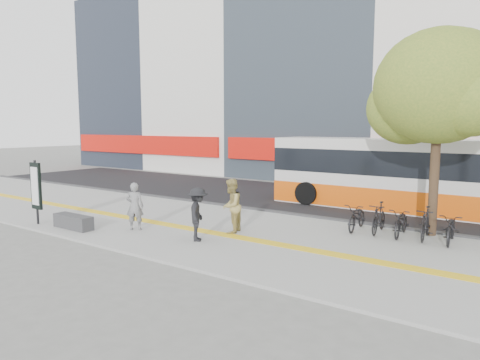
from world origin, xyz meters
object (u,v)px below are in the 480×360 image
Objects in this scene: bench at (73,222)px; pedestrian_dark at (198,214)px; signboard at (36,187)px; pedestrian_tan at (231,206)px; street_tree at (439,90)px; seated_woman at (135,206)px; bus at (404,177)px.

pedestrian_dark is at bearing 15.41° from bench.
signboard is 1.28× the size of pedestrian_tan.
pedestrian_dark is (5.96, 1.51, -0.49)m from signboard.
street_tree reaches higher than seated_woman.
pedestrian_tan is 1.08× the size of pedestrian_dark.
seated_woman is at bearing -148.12° from street_tree.
signboard is 6.17m from pedestrian_dark.
seated_woman is 3.15m from pedestrian_tan.
pedestrian_dark is (-0.20, -1.36, -0.07)m from pedestrian_tan.
seated_woman is 0.90× the size of pedestrian_tan.
street_tree is (9.78, 6.02, 4.21)m from bench.
bench is 0.73× the size of signboard.
pedestrian_tan is at bearing 174.64° from seated_woman.
bus is at bearing 50.83° from bench.
pedestrian_tan is at bearing -146.42° from street_tree.
bench is 4.56m from pedestrian_dark.
pedestrian_dark is at bearing -23.28° from pedestrian_tan.
seated_woman is (1.80, 1.06, 0.55)m from bench.
street_tree is 7.21m from pedestrian_tan.
bus is 6.26× the size of pedestrian_tan.
seated_woman is 2.57m from pedestrian_dark.
pedestrian_dark is at bearing 14.19° from signboard.
signboard is 1.42× the size of seated_woman.
pedestrian_tan reaches higher than pedestrian_dark.
bus is at bearing 46.48° from signboard.
signboard reaches higher than pedestrian_dark.
bench is at bearing 10.81° from signboard.
bench is 2.16m from seated_woman.
bus reaches higher than seated_woman.
signboard is at bearing -169.19° from bench.
bus reaches higher than signboard.
street_tree is 3.98× the size of pedestrian_dark.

